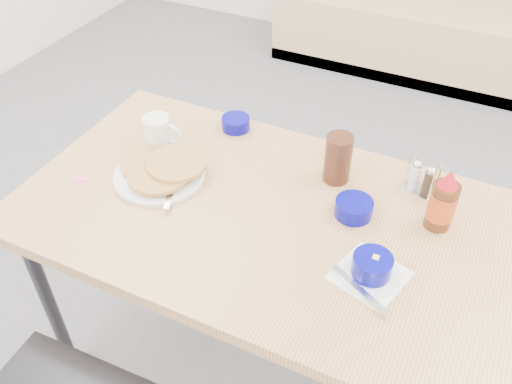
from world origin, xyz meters
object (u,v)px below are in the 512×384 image
at_px(pancake_plate, 161,171).
at_px(creamer_bowl, 236,123).
at_px(grits_setting, 371,269).
at_px(coffee_mug, 159,131).
at_px(syrup_bottle, 443,203).
at_px(butter_bowl, 354,208).
at_px(dining_table, 263,227).
at_px(booth_bench, 427,16).
at_px(amber_tumbler, 338,158).
at_px(condiment_caddy, 422,180).

xyz_separation_m(pancake_plate, creamer_bowl, (0.09, 0.32, 0.00)).
bearing_deg(grits_setting, coffee_mug, 162.45).
relative_size(coffee_mug, syrup_bottle, 0.68).
bearing_deg(coffee_mug, butter_bowl, -4.19).
xyz_separation_m(dining_table, pancake_plate, (-0.34, 0.01, 0.08)).
relative_size(creamer_bowl, syrup_bottle, 0.50).
bearing_deg(pancake_plate, coffee_mug, 124.17).
bearing_deg(coffee_mug, creamer_bowl, 45.58).
xyz_separation_m(butter_bowl, syrup_bottle, (0.22, 0.06, 0.06)).
xyz_separation_m(booth_bench, creamer_bowl, (-0.26, -2.20, 0.43)).
relative_size(pancake_plate, grits_setting, 1.29).
height_order(booth_bench, syrup_bottle, booth_bench).
bearing_deg(coffee_mug, pancake_plate, -55.83).
xyz_separation_m(dining_table, grits_setting, (0.34, -0.10, 0.09)).
xyz_separation_m(pancake_plate, syrup_bottle, (0.80, 0.15, 0.06)).
bearing_deg(coffee_mug, grits_setting, -17.55).
bearing_deg(dining_table, syrup_bottle, 18.95).
distance_m(dining_table, grits_setting, 0.37).
bearing_deg(booth_bench, pancake_plate, -97.77).
relative_size(creamer_bowl, butter_bowl, 0.89).
height_order(coffee_mug, grits_setting, coffee_mug).
distance_m(amber_tumbler, syrup_bottle, 0.32).
xyz_separation_m(grits_setting, condiment_caddy, (0.04, 0.38, 0.01)).
relative_size(pancake_plate, syrup_bottle, 1.45).
bearing_deg(grits_setting, butter_bowl, 118.55).
height_order(booth_bench, dining_table, booth_bench).
relative_size(pancake_plate, coffee_mug, 2.12).
bearing_deg(syrup_bottle, pancake_plate, -169.50).
relative_size(booth_bench, amber_tumbler, 12.56).
bearing_deg(butter_bowl, amber_tumbler, 126.77).
relative_size(grits_setting, condiment_caddy, 1.84).
bearing_deg(dining_table, condiment_caddy, 36.49).
bearing_deg(booth_bench, creamer_bowl, -96.65).
bearing_deg(booth_bench, dining_table, -90.00).
relative_size(coffee_mug, butter_bowl, 1.22).
distance_m(grits_setting, butter_bowl, 0.22).
height_order(dining_table, syrup_bottle, syrup_bottle).
distance_m(booth_bench, amber_tumbler, 2.36).
distance_m(pancake_plate, butter_bowl, 0.58).
xyz_separation_m(butter_bowl, amber_tumbler, (-0.10, 0.13, 0.05)).
relative_size(coffee_mug, condiment_caddy, 1.12).
bearing_deg(condiment_caddy, coffee_mug, -155.61).
height_order(creamer_bowl, condiment_caddy, condiment_caddy).
distance_m(dining_table, condiment_caddy, 0.48).
relative_size(butter_bowl, condiment_caddy, 0.91).
xyz_separation_m(dining_table, creamer_bowl, (-0.26, 0.33, 0.08)).
xyz_separation_m(dining_table, condiment_caddy, (0.38, 0.28, 0.10)).
relative_size(booth_bench, condiment_caddy, 16.41).
xyz_separation_m(dining_table, amber_tumbler, (0.14, 0.23, 0.14)).
relative_size(grits_setting, creamer_bowl, 2.25).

